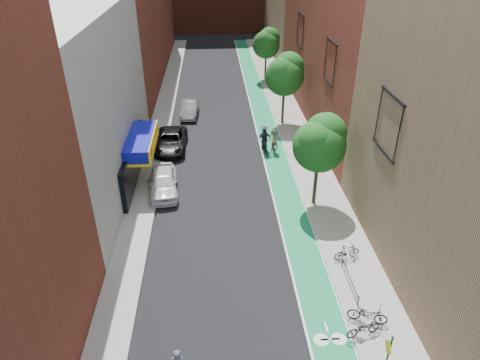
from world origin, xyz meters
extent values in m
plane|color=black|center=(0.00, 0.00, 0.00)|extent=(160.00, 160.00, 0.00)
cube|color=#167D4E|center=(4.00, 26.00, 0.01)|extent=(2.00, 68.00, 0.01)
cube|color=gray|center=(-6.00, 26.00, 0.07)|extent=(2.00, 68.00, 0.15)
cube|color=gray|center=(6.50, 26.00, 0.07)|extent=(3.00, 68.00, 0.15)
cube|color=silver|center=(-11.00, 14.00, 6.00)|extent=(8.00, 20.00, 12.00)
cylinder|color=#332619|center=(5.60, 10.00, 1.65)|extent=(0.24, 0.24, 3.30)
sphere|color=#134A17|center=(5.60, 10.00, 4.38)|extent=(3.36, 3.36, 3.36)
sphere|color=#134A17|center=(6.00, 10.30, 5.10)|extent=(2.64, 2.64, 2.64)
sphere|color=#134A17|center=(5.30, 9.70, 4.86)|extent=(2.40, 2.40, 2.40)
cylinder|color=#332619|center=(5.60, 24.00, 1.73)|extent=(0.24, 0.24, 3.47)
sphere|color=#134A17|center=(5.60, 24.00, 4.60)|extent=(3.53, 3.53, 3.53)
sphere|color=#134A17|center=(6.00, 24.30, 5.36)|extent=(2.77, 2.77, 2.77)
sphere|color=#134A17|center=(5.30, 23.70, 5.10)|extent=(2.52, 2.52, 2.52)
cylinder|color=#332619|center=(5.60, 38.00, 1.59)|extent=(0.24, 0.24, 3.19)
sphere|color=#134A17|center=(5.60, 38.00, 4.23)|extent=(3.25, 3.25, 3.25)
sphere|color=#134A17|center=(6.00, 38.30, 4.93)|extent=(2.55, 2.55, 2.55)
sphere|color=#134A17|center=(5.30, 37.70, 4.70)|extent=(2.32, 2.32, 2.32)
cube|color=yellow|center=(5.32, -3.50, 2.55)|extent=(0.02, 0.71, 0.71)
imported|color=silver|center=(-4.60, 12.27, 0.81)|extent=(2.34, 4.90, 1.62)
imported|color=black|center=(-4.60, 19.19, 0.75)|extent=(2.65, 5.45, 1.49)
imported|color=gray|center=(-3.31, 26.66, 0.72)|extent=(1.74, 4.47, 1.45)
imported|color=black|center=(3.95, 17.90, 0.50)|extent=(0.58, 1.69, 1.00)
imported|color=#9E835C|center=(3.95, 18.00, 1.19)|extent=(0.86, 0.69, 1.68)
imported|color=black|center=(3.20, 17.77, 0.44)|extent=(0.94, 1.76, 0.88)
imported|color=black|center=(3.20, 17.87, 1.28)|extent=(1.16, 0.68, 1.85)
imported|color=black|center=(3.20, 18.58, 0.52)|extent=(0.63, 1.76, 1.04)
imported|color=#455E7C|center=(3.20, 18.68, 1.26)|extent=(1.23, 0.77, 1.83)
imported|color=black|center=(5.48, -0.95, 0.59)|extent=(1.76, 0.98, 0.88)
imported|color=black|center=(6.21, 4.25, 0.62)|extent=(1.61, 0.79, 0.93)
imported|color=black|center=(5.91, -0.20, 0.64)|extent=(1.96, 1.20, 0.97)
camera|label=1|loc=(-0.94, -13.77, 16.08)|focal=32.00mm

